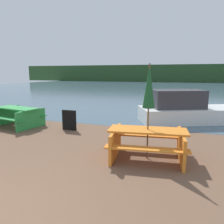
# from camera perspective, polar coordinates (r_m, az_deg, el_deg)

# --- Properties ---
(water) EXTENTS (60.00, 50.00, 0.00)m
(water) POSITION_cam_1_polar(r_m,az_deg,el_deg) (33.29, 13.88, 6.27)
(water) COLOR #425B6B
(water) RESTS_ON ground_plane
(far_treeline) EXTENTS (80.00, 1.60, 4.00)m
(far_treeline) POSITION_cam_1_polar(r_m,az_deg,el_deg) (53.18, 15.92, 9.70)
(far_treeline) COLOR #284723
(far_treeline) RESTS_ON water
(picnic_table_orange) EXTENTS (2.06, 1.61, 0.75)m
(picnic_table_orange) POSITION_cam_1_polar(r_m,az_deg,el_deg) (5.52, 9.24, -7.37)
(picnic_table_orange) COLOR orange
(picnic_table_orange) RESTS_ON ground_plane
(picnic_table_green) EXTENTS (2.07, 1.69, 0.76)m
(picnic_table_green) POSITION_cam_1_polar(r_m,az_deg,el_deg) (9.50, -23.53, -0.70)
(picnic_table_green) COLOR green
(picnic_table_green) RESTS_ON ground_plane
(umbrella_darkgreen) EXTENTS (0.30, 0.30, 2.33)m
(umbrella_darkgreen) POSITION_cam_1_polar(r_m,az_deg,el_deg) (5.28, 9.65, 6.50)
(umbrella_darkgreen) COLOR brown
(umbrella_darkgreen) RESTS_ON ground_plane
(boat) EXTENTS (5.13, 3.55, 1.40)m
(boat) POSITION_cam_1_polar(r_m,az_deg,el_deg) (10.14, 19.91, 0.45)
(boat) COLOR silver
(boat) RESTS_ON water
(signboard) EXTENTS (0.55, 0.08, 0.75)m
(signboard) POSITION_cam_1_polar(r_m,az_deg,el_deg) (8.30, -11.12, -2.10)
(signboard) COLOR black
(signboard) RESTS_ON ground_plane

